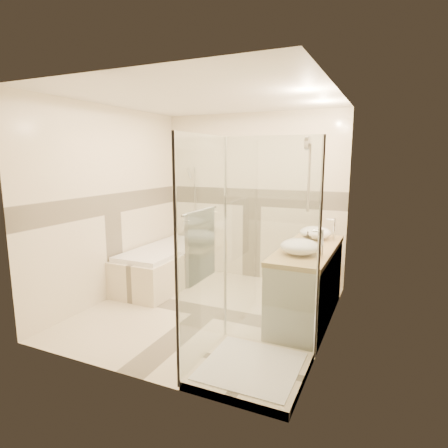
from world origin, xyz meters
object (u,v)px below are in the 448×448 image
at_px(vessel_sink_far, 300,247).
at_px(shower_enclosure, 242,314).
at_px(vanity, 307,283).
at_px(vessel_sink_near, 315,232).
at_px(bathtub, 166,264).
at_px(amenity_bottle_b, 306,242).
at_px(amenity_bottle_a, 308,239).

bearing_deg(vessel_sink_far, shower_enclosure, -106.38).
xyz_separation_m(vanity, vessel_sink_near, (-0.02, 0.50, 0.50)).
bearing_deg(vessel_sink_far, vessel_sink_near, 90.00).
distance_m(bathtub, vessel_sink_far, 2.33).
xyz_separation_m(shower_enclosure, vessel_sink_far, (0.27, 0.93, 0.43)).
bearing_deg(vanity, vessel_sink_near, 92.31).
relative_size(vanity, amenity_bottle_b, 12.40).
distance_m(vessel_sink_near, vessel_sink_far, 0.84).
xyz_separation_m(vessel_sink_near, vessel_sink_far, (0.00, -0.84, 0.00)).
distance_m(bathtub, vessel_sink_near, 2.22).
relative_size(shower_enclosure, amenity_bottle_a, 11.72).
xyz_separation_m(shower_enclosure, amenity_bottle_b, (0.27, 1.22, 0.41)).
height_order(bathtub, vanity, vanity).
distance_m(vanity, vessel_sink_near, 0.71).
height_order(vessel_sink_near, amenity_bottle_b, vessel_sink_near).
xyz_separation_m(vanity, amenity_bottle_b, (-0.02, -0.05, 0.49)).
bearing_deg(vanity, bathtub, 170.75).
relative_size(amenity_bottle_a, amenity_bottle_b, 1.33).
bearing_deg(shower_enclosure, vessel_sink_far, 73.62).
distance_m(bathtub, amenity_bottle_a, 2.24).
relative_size(vanity, vessel_sink_near, 4.15).
height_order(vanity, vessel_sink_far, vessel_sink_far).
distance_m(vanity, shower_enclosure, 1.31).
bearing_deg(vessel_sink_far, amenity_bottle_a, 90.00).
height_order(vessel_sink_far, amenity_bottle_a, amenity_bottle_a).
relative_size(bathtub, vanity, 1.05).
bearing_deg(amenity_bottle_b, bathtub, 169.48).
height_order(vanity, shower_enclosure, shower_enclosure).
bearing_deg(vessel_sink_near, vessel_sink_far, -90.00).
bearing_deg(bathtub, vessel_sink_far, -18.01).
bearing_deg(amenity_bottle_b, vessel_sink_near, 90.00).
xyz_separation_m(vessel_sink_near, amenity_bottle_a, (0.00, -0.46, 0.01)).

